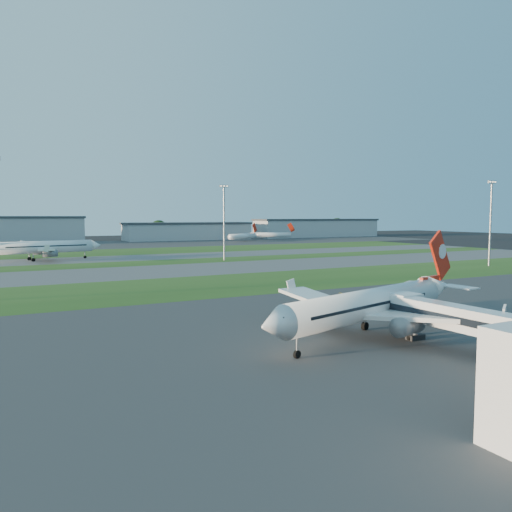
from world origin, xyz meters
TOP-DOWN VIEW (x-y plane):
  - ground at (0.00, 0.00)m, footprint 700.00×700.00m
  - apron_near at (0.00, 0.00)m, footprint 300.00×70.00m
  - grass_strip_a at (0.00, 52.00)m, footprint 300.00×34.00m
  - taxiway_a at (0.00, 85.00)m, footprint 300.00×32.00m
  - grass_strip_b at (0.00, 110.00)m, footprint 300.00×18.00m
  - taxiway_b at (0.00, 132.00)m, footprint 300.00×26.00m
  - grass_strip_c at (0.00, 165.00)m, footprint 300.00×40.00m
  - apron_far at (0.00, 225.00)m, footprint 400.00×80.00m
  - yellow_line at (5.00, 0.00)m, footprint 0.25×60.00m
  - jet_bridge at (-9.81, -15.24)m, footprint 4.20×26.90m
  - airliner_parked at (-13.83, -0.88)m, footprint 36.35×30.56m
  - airliner_taxiing at (-40.81, 135.89)m, footprint 40.66×34.23m
  - mini_jet_near at (76.67, 219.08)m, footprint 25.78×15.52m
  - mini_jet_far at (101.55, 228.90)m, footprint 26.37×14.45m
  - light_mast_centre at (15.00, 108.00)m, footprint 3.20×0.70m
  - light_mast_east at (78.00, 52.00)m, footprint 3.20×0.70m
  - hangar_west at (-45.00, 255.00)m, footprint 71.40×23.00m
  - hangar_east at (55.00, 255.00)m, footprint 81.60×23.00m
  - hangar_far_east at (155.00, 255.00)m, footprint 96.90×23.00m
  - tree_mid_west at (-20.00, 266.00)m, footprint 9.90×9.90m
  - tree_mid_east at (40.00, 269.00)m, footprint 11.55×11.55m
  - tree_east at (115.00, 267.00)m, footprint 10.45×10.45m
  - tree_far_east at (185.00, 271.00)m, footprint 12.65×12.65m

SIDE VIEW (x-z plane):
  - ground at x=0.00m, z-range 0.00..0.00m
  - yellow_line at x=5.00m, z-range -0.01..0.01m
  - apron_near at x=0.00m, z-range 0.00..0.01m
  - grass_strip_a at x=0.00m, z-range 0.00..0.01m
  - taxiway_a at x=0.00m, z-range 0.00..0.01m
  - grass_strip_b at x=0.00m, z-range 0.00..0.01m
  - taxiway_b at x=0.00m, z-range 0.00..0.01m
  - grass_strip_c at x=0.00m, z-range 0.00..0.01m
  - apron_far at x=0.00m, z-range 0.00..0.01m
  - mini_jet_near at x=76.67m, z-range -1.46..8.02m
  - mini_jet_far at x=101.55m, z-range -1.46..8.02m
  - jet_bridge at x=-9.81m, z-range 0.91..7.11m
  - airliner_parked at x=-13.83m, z-range -1.73..9.90m
  - airliner_taxiing at x=-40.81m, z-range -1.90..10.86m
  - hangar_east at x=55.00m, z-range 0.04..11.24m
  - tree_mid_west at x=-20.00m, z-range 0.44..11.24m
  - tree_east at x=115.00m, z-range 0.46..11.86m
  - hangar_far_east at x=155.00m, z-range 0.04..13.24m
  - tree_mid_east at x=40.00m, z-range 0.51..13.11m
  - tree_far_east at x=185.00m, z-range 0.56..14.36m
  - hangar_west at x=-45.00m, z-range 0.04..15.24m
  - light_mast_centre at x=15.00m, z-range 1.91..27.71m
  - light_mast_east at x=78.00m, z-range 1.91..27.71m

